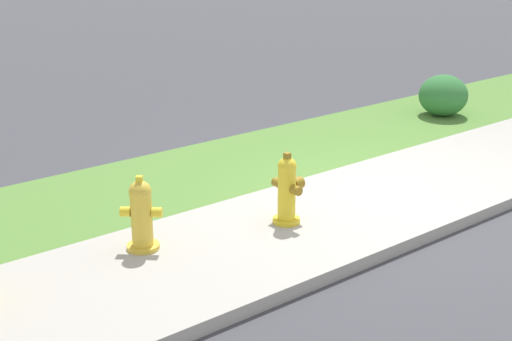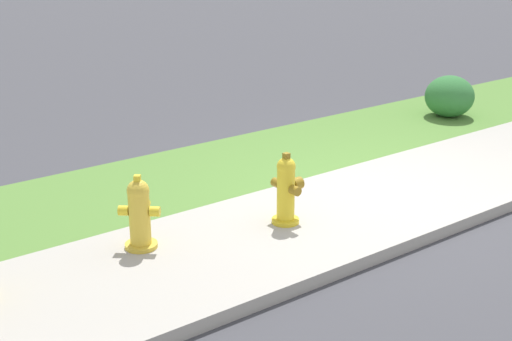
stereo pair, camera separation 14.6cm
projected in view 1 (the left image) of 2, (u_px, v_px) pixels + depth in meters
The scene contains 7 objects.
ground_plane at pixel (384, 195), 7.62m from camera, with size 120.00×120.00×0.00m, color #424247.
sidewalk_pavement at pixel (384, 194), 7.62m from camera, with size 18.00×1.82×0.01m, color #ADA89E.
grass_verge at pixel (275, 153), 8.97m from camera, with size 18.00×1.84×0.01m, color #568438.
street_curb at pixel (461, 219), 6.87m from camera, with size 18.00×0.16×0.12m, color #ADA89E.
fire_hydrant_mid_block at pixel (287, 190), 6.81m from camera, with size 0.32×0.36×0.72m.
fire_hydrant_across_street at pixel (142, 215), 6.27m from camera, with size 0.34×0.34×0.70m.
shrub_bush_far_verge at pixel (443, 95), 10.59m from camera, with size 0.72×0.72×0.61m.
Camera 1 is at (-5.47, -4.72, 2.80)m, focal length 50.00 mm.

